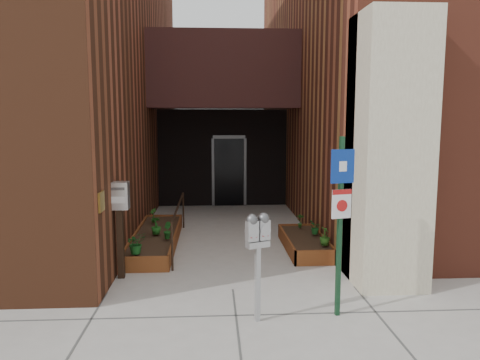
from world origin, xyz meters
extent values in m
plane|color=#9E9991|center=(0.00, 0.00, 0.00)|extent=(80.00, 80.00, 0.00)
cube|color=brown|center=(-6.00, 6.70, 5.00)|extent=(8.00, 14.60, 10.00)
cube|color=brown|center=(6.00, 7.15, 5.00)|extent=(8.00, 13.70, 10.00)
cube|color=#BEAF92|center=(2.55, 0.20, 2.20)|extent=(1.10, 1.20, 4.40)
cube|color=#321716|center=(0.00, 6.00, 4.00)|extent=(4.20, 2.00, 2.00)
cube|color=black|center=(0.00, 7.40, 1.50)|extent=(4.00, 0.30, 3.00)
cube|color=black|center=(0.20, 7.22, 1.05)|extent=(0.90, 0.06, 2.10)
cube|color=#B79338|center=(-1.99, -0.20, 1.50)|extent=(0.04, 0.30, 0.30)
cube|color=brown|center=(-1.55, 0.92, 0.15)|extent=(0.90, 0.04, 0.30)
cube|color=brown|center=(-1.55, 4.48, 0.15)|extent=(0.90, 0.04, 0.30)
cube|color=brown|center=(-1.98, 2.70, 0.15)|extent=(0.04, 3.60, 0.30)
cube|color=brown|center=(-1.12, 2.70, 0.15)|extent=(0.04, 3.60, 0.30)
cube|color=black|center=(-1.55, 2.70, 0.13)|extent=(0.82, 3.52, 0.26)
cube|color=brown|center=(1.60, 1.12, 0.15)|extent=(0.80, 0.04, 0.30)
cube|color=brown|center=(1.60, 3.28, 0.15)|extent=(0.80, 0.04, 0.30)
cube|color=brown|center=(1.22, 2.20, 0.15)|extent=(0.04, 2.20, 0.30)
cube|color=brown|center=(1.98, 2.20, 0.15)|extent=(0.04, 2.20, 0.30)
cube|color=black|center=(1.60, 2.20, 0.13)|extent=(0.72, 2.12, 0.26)
cylinder|color=black|center=(-1.05, 1.00, 0.45)|extent=(0.04, 0.04, 0.90)
cylinder|color=black|center=(-1.05, 4.30, 0.45)|extent=(0.04, 0.04, 0.90)
cylinder|color=black|center=(-1.05, 2.65, 0.88)|extent=(0.04, 3.30, 0.04)
cube|color=#B0B0B3|center=(0.29, -1.19, 0.52)|extent=(0.08, 0.08, 1.04)
cube|color=#B0B0B3|center=(0.29, -1.19, 1.08)|extent=(0.34, 0.24, 0.08)
cube|color=#B0B0B3|center=(0.20, -1.22, 1.27)|extent=(0.18, 0.16, 0.27)
sphere|color=#59595B|center=(0.20, -1.22, 1.42)|extent=(0.15, 0.15, 0.15)
cube|color=white|center=(0.23, -1.27, 1.29)|extent=(0.09, 0.04, 0.05)
cube|color=#B21414|center=(0.23, -1.27, 1.20)|extent=(0.09, 0.04, 0.03)
cube|color=#B0B0B3|center=(0.37, -1.15, 1.27)|extent=(0.18, 0.16, 0.27)
sphere|color=#59595B|center=(0.37, -1.15, 1.42)|extent=(0.15, 0.15, 0.15)
cube|color=white|center=(0.39, -1.20, 1.29)|extent=(0.09, 0.04, 0.05)
cube|color=#B21414|center=(0.39, -1.20, 1.20)|extent=(0.09, 0.04, 0.03)
cube|color=#153B21|center=(1.42, -1.06, 1.25)|extent=(0.07, 0.07, 2.51)
cube|color=navy|center=(1.43, -1.09, 2.11)|extent=(0.34, 0.10, 0.46)
cube|color=white|center=(1.43, -1.10, 2.11)|extent=(0.11, 0.04, 0.14)
cube|color=white|center=(1.43, -1.09, 1.60)|extent=(0.28, 0.09, 0.40)
cube|color=#B21414|center=(1.43, -1.10, 1.76)|extent=(0.28, 0.08, 0.07)
cylinder|color=#B21414|center=(1.44, -1.11, 1.57)|extent=(0.16, 0.05, 0.16)
cube|color=black|center=(-1.90, 0.68, 0.61)|extent=(0.11, 0.11, 1.22)
cube|color=silver|center=(-1.90, 0.68, 1.44)|extent=(0.34, 0.25, 0.47)
cube|color=#59595B|center=(-1.90, 0.55, 1.58)|extent=(0.24, 0.01, 0.04)
cube|color=white|center=(-1.90, 0.55, 1.39)|extent=(0.27, 0.01, 0.11)
imported|color=#164F1A|center=(-1.71, 1.10, 0.49)|extent=(0.49, 0.49, 0.39)
imported|color=#165019|center=(-1.25, 2.14, 0.47)|extent=(0.24, 0.24, 0.34)
imported|color=#1E601B|center=(-1.52, 2.53, 0.48)|extent=(0.24, 0.24, 0.37)
imported|color=#215B1A|center=(-1.71, 3.61, 0.47)|extent=(0.26, 0.26, 0.35)
imported|color=#2B601B|center=(1.85, 1.46, 0.48)|extent=(0.22, 0.22, 0.36)
imported|color=#205317|center=(1.64, 2.91, 0.46)|extent=(0.22, 0.22, 0.32)
imported|color=#195920|center=(1.85, 2.31, 0.45)|extent=(0.31, 0.31, 0.29)
camera|label=1|loc=(-0.31, -7.23, 2.77)|focal=35.00mm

